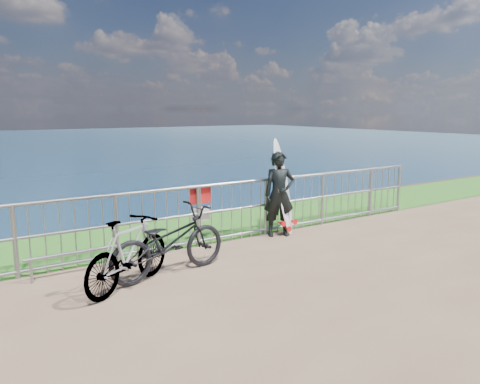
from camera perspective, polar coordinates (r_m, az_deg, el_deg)
grass_strip at (r=9.74m, az=-5.51°, el=-4.52°), size 120.00×120.00×0.00m
railing at (r=8.68m, az=-2.12°, el=-2.42°), size 10.06×0.10×1.13m
surfer at (r=9.11m, az=4.82°, el=-0.27°), size 0.71×0.60×1.65m
surfboard at (r=9.21m, az=5.32°, el=0.19°), size 0.65×0.63×1.91m
bicycle_near at (r=7.05m, az=-8.67°, el=-6.03°), size 2.04×0.98×1.03m
bicycle_far at (r=6.67m, az=-13.44°, el=-7.23°), size 1.70×1.25×1.01m
bike_rack at (r=7.49m, az=-18.09°, el=-7.10°), size 1.80×0.05×0.38m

